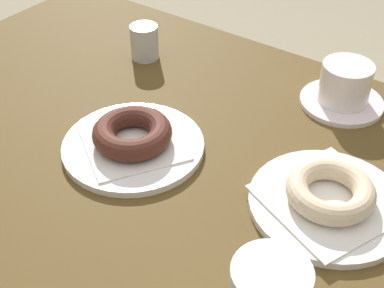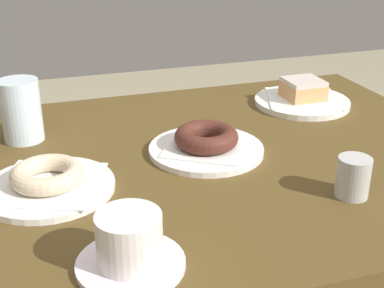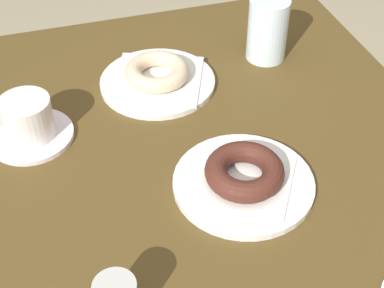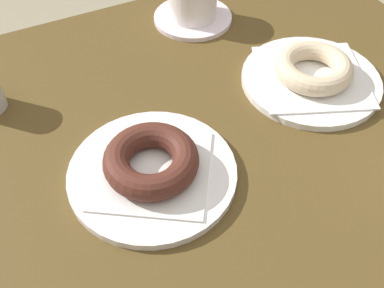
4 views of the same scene
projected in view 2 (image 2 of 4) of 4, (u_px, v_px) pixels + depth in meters
name	position (u px, v px, depth m)	size (l,w,h in m)	color
table	(200.00, 189.00, 0.99)	(1.07, 0.78, 0.71)	#503C1B
plate_chocolate_ring	(206.00, 150.00, 0.98)	(0.21, 0.21, 0.01)	white
napkin_chocolate_ring	(206.00, 146.00, 0.98)	(0.14, 0.14, 0.00)	white
donut_chocolate_ring	(206.00, 137.00, 0.97)	(0.12, 0.12, 0.03)	#4A231A
plate_sugar_ring	(49.00, 187.00, 0.85)	(0.21, 0.21, 0.01)	white
napkin_sugar_ring	(48.00, 184.00, 0.85)	(0.16, 0.16, 0.00)	white
donut_sugar_ring	(47.00, 175.00, 0.84)	(0.12, 0.12, 0.03)	beige
plate_glazed_square	(302.00, 102.00, 1.22)	(0.22, 0.22, 0.01)	white
napkin_glazed_square	(302.00, 99.00, 1.22)	(0.16, 0.16, 0.00)	white
donut_glazed_square	(303.00, 89.00, 1.21)	(0.08, 0.08, 0.04)	tan
water_glass	(21.00, 111.00, 1.01)	(0.08, 0.08, 0.12)	silver
coffee_cup	(130.00, 244.00, 0.66)	(0.14, 0.14, 0.08)	white
sugar_jar	(353.00, 177.00, 0.82)	(0.05, 0.05, 0.07)	#B6B8B4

